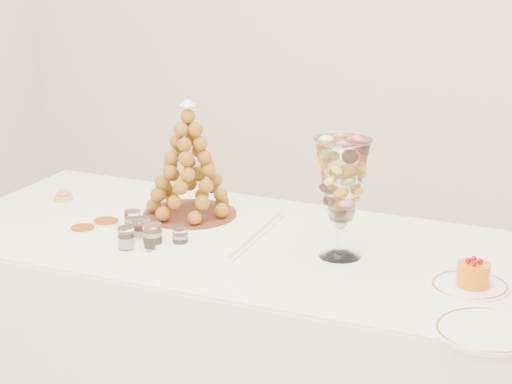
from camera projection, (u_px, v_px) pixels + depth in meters
The scene contains 15 objects.
buffet_table at pixel (278, 369), 3.07m from camera, with size 2.16×0.95×0.80m.
lace_tray at pixel (170, 223), 3.12m from camera, with size 0.58×0.43×0.02m, color white.
macaron_vase at pixel (342, 181), 2.81m from camera, with size 0.16×0.16×0.35m.
cake_plate at pixel (470, 286), 2.65m from camera, with size 0.21×0.21×0.01m, color white.
spare_plate at pixel (489, 331), 2.38m from camera, with size 0.26×0.26×0.01m, color white.
pink_tart at pixel (64, 196), 3.37m from camera, with size 0.06×0.06×0.04m.
verrine_a at pixel (133, 222), 3.06m from camera, with size 0.05×0.05×0.07m, color white.
verrine_b at pixel (141, 230), 2.98m from camera, with size 0.05×0.05×0.07m, color white.
verrine_c at pixel (180, 239), 2.93m from camera, with size 0.05×0.05×0.06m, color white.
verrine_d at pixel (126, 238), 2.93m from camera, with size 0.05×0.05×0.07m, color white.
verrine_e at pixel (153, 237), 2.92m from camera, with size 0.06×0.06×0.08m, color white.
ramekin_back at pixel (106, 226), 3.09m from camera, with size 0.09×0.09×0.03m, color white.
ramekin_front at pixel (83, 232), 3.03m from camera, with size 0.08×0.08×0.03m, color white.
croquembouche at pixel (189, 160), 3.12m from camera, with size 0.31×0.31×0.37m.
mousse_cake at pixel (473, 274), 2.63m from camera, with size 0.09×0.09×0.08m.
Camera 1 is at (1.24, -2.26, 1.84)m, focal length 70.00 mm.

